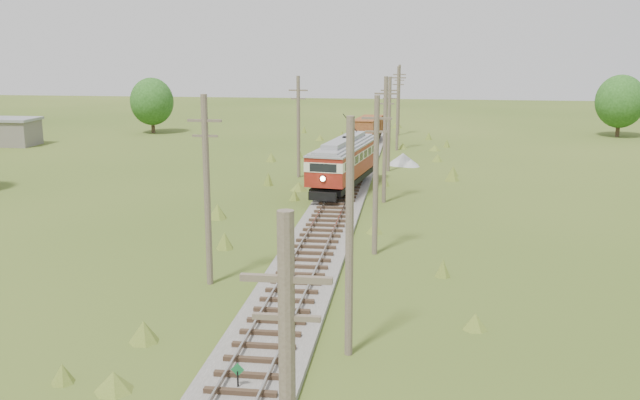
# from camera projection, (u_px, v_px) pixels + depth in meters

# --- Properties ---
(railbed_main) EXTENTS (3.60, 96.00, 0.57)m
(railbed_main) POSITION_uv_depth(u_px,v_px,m) (344.00, 190.00, 54.74)
(railbed_main) COLOR #605B54
(railbed_main) RESTS_ON ground
(switch_marker) EXTENTS (0.45, 0.06, 1.08)m
(switch_marker) POSITION_uv_depth(u_px,v_px,m) (238.00, 376.00, 23.22)
(switch_marker) COLOR black
(switch_marker) RESTS_ON ground
(streetcar) EXTENTS (4.58, 12.24, 5.54)m
(streetcar) POSITION_uv_depth(u_px,v_px,m) (344.00, 159.00, 54.48)
(streetcar) COLOR black
(streetcar) RESTS_ON ground
(gondola) EXTENTS (3.19, 7.49, 2.41)m
(gondola) POSITION_uv_depth(u_px,v_px,m) (368.00, 127.00, 81.32)
(gondola) COLOR black
(gondola) RESTS_ON ground
(gravel_pile) EXTENTS (3.06, 3.25, 1.11)m
(gravel_pile) POSITION_uv_depth(u_px,v_px,m) (404.00, 160.00, 67.18)
(gravel_pile) COLOR gray
(gravel_pile) RESTS_ON ground
(utility_pole_r_1) EXTENTS (0.30, 0.30, 8.80)m
(utility_pole_r_1) POSITION_uv_depth(u_px,v_px,m) (349.00, 239.00, 25.36)
(utility_pole_r_1) COLOR brown
(utility_pole_r_1) RESTS_ON ground
(utility_pole_r_2) EXTENTS (1.60, 0.30, 8.60)m
(utility_pole_r_2) POSITION_uv_depth(u_px,v_px,m) (376.00, 174.00, 37.92)
(utility_pole_r_2) COLOR brown
(utility_pole_r_2) RESTS_ON ground
(utility_pole_r_3) EXTENTS (1.60, 0.30, 9.00)m
(utility_pole_r_3) POSITION_uv_depth(u_px,v_px,m) (385.00, 139.00, 50.47)
(utility_pole_r_3) COLOR brown
(utility_pole_r_3) RESTS_ON ground
(utility_pole_r_4) EXTENTS (1.60, 0.30, 8.40)m
(utility_pole_r_4) POSITION_uv_depth(u_px,v_px,m) (389.00, 123.00, 63.15)
(utility_pole_r_4) COLOR brown
(utility_pole_r_4) RESTS_ON ground
(utility_pole_r_5) EXTENTS (1.60, 0.30, 8.90)m
(utility_pole_r_5) POSITION_uv_depth(u_px,v_px,m) (398.00, 108.00, 75.62)
(utility_pole_r_5) COLOR brown
(utility_pole_r_5) RESTS_ON ground
(utility_pole_r_6) EXTENTS (1.60, 0.30, 8.70)m
(utility_pole_r_6) POSITION_uv_depth(u_px,v_px,m) (399.00, 99.00, 88.25)
(utility_pole_r_6) COLOR brown
(utility_pole_r_6) RESTS_ON ground
(utility_pole_l_a) EXTENTS (1.60, 0.30, 9.00)m
(utility_pole_l_a) POSITION_uv_depth(u_px,v_px,m) (207.00, 189.00, 33.04)
(utility_pole_l_a) COLOR brown
(utility_pole_l_a) RESTS_ON ground
(utility_pole_l_b) EXTENTS (1.60, 0.30, 8.60)m
(utility_pole_l_b) POSITION_uv_depth(u_px,v_px,m) (298.00, 126.00, 60.23)
(utility_pole_l_b) COLOR brown
(utility_pole_l_b) RESTS_ON ground
(tree_mid_a) EXTENTS (5.46, 5.46, 7.03)m
(tree_mid_a) POSITION_uv_depth(u_px,v_px,m) (152.00, 102.00, 90.47)
(tree_mid_a) COLOR #38281C
(tree_mid_a) RESTS_ON ground
(tree_mid_b) EXTENTS (5.88, 5.88, 7.57)m
(tree_mid_b) POSITION_uv_depth(u_px,v_px,m) (620.00, 101.00, 86.74)
(tree_mid_b) COLOR #38281C
(tree_mid_b) RESTS_ON ground
(shed) EXTENTS (6.40, 4.40, 3.10)m
(shed) POSITION_uv_depth(u_px,v_px,m) (9.00, 131.00, 79.97)
(shed) COLOR slate
(shed) RESTS_ON ground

